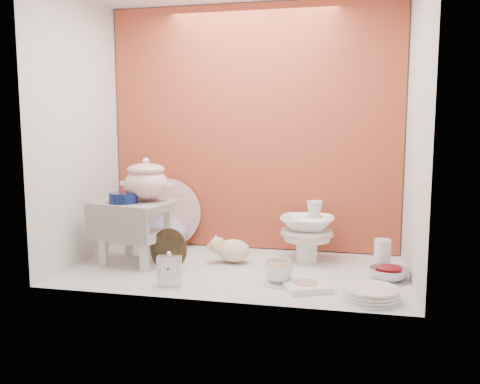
# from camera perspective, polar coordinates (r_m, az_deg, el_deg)

# --- Properties ---
(ground) EXTENTS (1.80, 1.80, 0.00)m
(ground) POSITION_cam_1_polar(r_m,az_deg,el_deg) (2.74, -0.50, -8.80)
(ground) COLOR silver
(ground) RESTS_ON ground
(niche_shell) EXTENTS (1.86, 1.03, 1.53)m
(niche_shell) POSITION_cam_1_polar(r_m,az_deg,el_deg) (2.80, 0.30, 10.83)
(niche_shell) COLOR #A33828
(niche_shell) RESTS_ON ground
(step_stool) EXTENTS (0.48, 0.43, 0.35)m
(step_stool) POSITION_cam_1_polar(r_m,az_deg,el_deg) (2.88, -11.73, -4.51)
(step_stool) COLOR silver
(step_stool) RESTS_ON ground
(soup_tureen) EXTENTS (0.36, 0.36, 0.24)m
(soup_tureen) POSITION_cam_1_polar(r_m,az_deg,el_deg) (2.84, -10.60, 1.42)
(soup_tureen) COLOR white
(soup_tureen) RESTS_ON step_stool
(cobalt_bowl) EXTENTS (0.20, 0.20, 0.06)m
(cobalt_bowl) POSITION_cam_1_polar(r_m,az_deg,el_deg) (2.81, -13.12, -0.65)
(cobalt_bowl) COLOR #091744
(cobalt_bowl) RESTS_ON step_stool
(floral_platter) EXTENTS (0.44, 0.13, 0.44)m
(floral_platter) POSITION_cam_1_polar(r_m,az_deg,el_deg) (3.22, -8.40, -2.35)
(floral_platter) COLOR white
(floral_platter) RESTS_ON ground
(blue_white_vase) EXTENTS (0.27, 0.27, 0.27)m
(blue_white_vase) POSITION_cam_1_polar(r_m,az_deg,el_deg) (3.16, -8.34, -4.09)
(blue_white_vase) COLOR white
(blue_white_vase) RESTS_ON ground
(lacquer_tray) EXTENTS (0.24, 0.13, 0.23)m
(lacquer_tray) POSITION_cam_1_polar(r_m,az_deg,el_deg) (2.72, -8.11, -6.52)
(lacquer_tray) COLOR black
(lacquer_tray) RESTS_ON ground
(mantel_clock) EXTENTS (0.12, 0.06, 0.17)m
(mantel_clock) POSITION_cam_1_polar(r_m,az_deg,el_deg) (2.47, -8.04, -8.66)
(mantel_clock) COLOR silver
(mantel_clock) RESTS_ON ground
(plush_pig) EXTENTS (0.25, 0.18, 0.14)m
(plush_pig) POSITION_cam_1_polar(r_m,az_deg,el_deg) (2.84, -0.73, -6.66)
(plush_pig) COLOR beige
(plush_pig) RESTS_ON ground
(teacup_saucer) EXTENTS (0.19, 0.19, 0.01)m
(teacup_saucer) POSITION_cam_1_polar(r_m,az_deg,el_deg) (2.50, 4.40, -10.27)
(teacup_saucer) COLOR white
(teacup_saucer) RESTS_ON ground
(gold_rim_teacup) EXTENTS (0.16, 0.16, 0.11)m
(gold_rim_teacup) POSITION_cam_1_polar(r_m,az_deg,el_deg) (2.49, 4.42, -8.97)
(gold_rim_teacup) COLOR white
(gold_rim_teacup) RESTS_ON teacup_saucer
(lattice_dish) EXTENTS (0.27, 0.27, 0.03)m
(lattice_dish) POSITION_cam_1_polar(r_m,az_deg,el_deg) (2.45, 7.48, -10.52)
(lattice_dish) COLOR white
(lattice_dish) RESTS_ON ground
(dinner_plate_stack) EXTENTS (0.32, 0.32, 0.06)m
(dinner_plate_stack) POSITION_cam_1_polar(r_m,az_deg,el_deg) (2.34, 14.66, -11.13)
(dinner_plate_stack) COLOR white
(dinner_plate_stack) RESTS_ON ground
(crystal_bowl) EXTENTS (0.20, 0.20, 0.06)m
(crystal_bowl) POSITION_cam_1_polar(r_m,az_deg,el_deg) (2.66, 16.53, -8.92)
(crystal_bowl) COLOR silver
(crystal_bowl) RESTS_ON ground
(clear_glass_vase) EXTENTS (0.11, 0.11, 0.18)m
(clear_glass_vase) POSITION_cam_1_polar(r_m,az_deg,el_deg) (2.77, 15.86, -7.00)
(clear_glass_vase) COLOR silver
(clear_glass_vase) RESTS_ON ground
(porcelain_tower) EXTENTS (0.36, 0.36, 0.35)m
(porcelain_tower) POSITION_cam_1_polar(r_m,az_deg,el_deg) (2.89, 7.62, -4.40)
(porcelain_tower) COLOR white
(porcelain_tower) RESTS_ON ground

